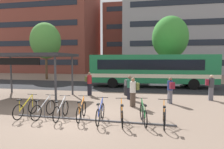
# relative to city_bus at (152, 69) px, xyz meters

# --- Properties ---
(ground) EXTENTS (200.00, 200.00, 0.00)m
(ground) POSITION_rel_city_bus_xyz_m (-3.72, -10.59, -1.78)
(ground) COLOR #7A6656
(bus_lane_asphalt) EXTENTS (80.00, 7.20, 0.01)m
(bus_lane_asphalt) POSITION_rel_city_bus_xyz_m (-3.72, -0.00, -1.77)
(bus_lane_asphalt) COLOR #232326
(bus_lane_asphalt) RESTS_ON ground
(city_bus) EXTENTS (12.11, 3.02, 3.20)m
(city_bus) POSITION_rel_city_bus_xyz_m (0.00, 0.00, 0.00)
(city_bus) COLOR #196B3D
(city_bus) RESTS_ON ground
(bike_rack) EXTENTS (7.27, 0.26, 0.70)m
(bike_rack) POSITION_rel_city_bus_xyz_m (-3.01, -10.95, -1.68)
(bike_rack) COLOR #47474C
(bike_rack) RESTS_ON ground
(parked_bicycle_yellow_0) EXTENTS (0.52, 1.72, 0.99)m
(parked_bicycle_yellow_0) POSITION_rel_city_bus_xyz_m (-6.22, -10.93, -1.39)
(parked_bicycle_yellow_0) COLOR black
(parked_bicycle_yellow_0) RESTS_ON ground
(parked_bicycle_silver_1) EXTENTS (0.52, 1.72, 0.99)m
(parked_bicycle_silver_1) POSITION_rel_city_bus_xyz_m (-5.31, -10.91, -1.39)
(parked_bicycle_silver_1) COLOR black
(parked_bicycle_silver_1) RESTS_ON ground
(parked_bicycle_silver_2) EXTENTS (0.52, 1.72, 0.99)m
(parked_bicycle_silver_2) POSITION_rel_city_bus_xyz_m (-4.42, -10.95, -1.39)
(parked_bicycle_silver_2) COLOR black
(parked_bicycle_silver_2) RESTS_ON ground
(parked_bicycle_orange_3) EXTENTS (0.52, 1.72, 0.99)m
(parked_bicycle_orange_3) POSITION_rel_city_bus_xyz_m (-3.49, -10.84, -1.39)
(parked_bicycle_orange_3) COLOR black
(parked_bicycle_orange_3) RESTS_ON ground
(parked_bicycle_blue_4) EXTENTS (0.52, 1.72, 0.99)m
(parked_bicycle_blue_4) POSITION_rel_city_bus_xyz_m (-2.56, -11.05, -1.39)
(parked_bicycle_blue_4) COLOR black
(parked_bicycle_blue_4) RESTS_ON ground
(parked_bicycle_orange_5) EXTENTS (0.52, 1.71, 0.99)m
(parked_bicycle_orange_5) POSITION_rel_city_bus_xyz_m (-1.62, -11.07, -1.39)
(parked_bicycle_orange_5) COLOR black
(parked_bicycle_orange_5) RESTS_ON ground
(parked_bicycle_green_6) EXTENTS (0.52, 1.71, 0.99)m
(parked_bicycle_green_6) POSITION_rel_city_bus_xyz_m (-0.72, -10.90, -1.39)
(parked_bicycle_green_6) COLOR black
(parked_bicycle_green_6) RESTS_ON ground
(parked_bicycle_orange_7) EXTENTS (0.52, 1.72, 0.99)m
(parked_bicycle_orange_7) POSITION_rel_city_bus_xyz_m (0.11, -11.01, -1.39)
(parked_bicycle_orange_7) COLOR black
(parked_bicycle_orange_7) RESTS_ON ground
(transit_shelter) EXTENTS (6.25, 3.52, 3.15)m
(transit_shelter) POSITION_rel_city_bus_xyz_m (-8.93, -6.61, 1.18)
(transit_shelter) COLOR #38383D
(transit_shelter) RESTS_ON ground
(commuter_maroon_pack_0) EXTENTS (0.46, 0.59, 1.62)m
(commuter_maroon_pack_0) POSITION_rel_city_bus_xyz_m (0.88, -6.98, -0.84)
(commuter_maroon_pack_0) COLOR #565660
(commuter_maroon_pack_0) RESTS_ON ground
(commuter_olive_pack_1) EXTENTS (0.60, 0.51, 1.68)m
(commuter_olive_pack_1) POSITION_rel_city_bus_xyz_m (-1.32, -8.15, -0.81)
(commuter_olive_pack_1) COLOR #47382D
(commuter_olive_pack_1) RESTS_ON ground
(commuter_grey_pack_2) EXTENTS (0.60, 0.56, 1.62)m
(commuter_grey_pack_2) POSITION_rel_city_bus_xyz_m (-1.73, -6.22, -0.84)
(commuter_grey_pack_2) COLOR black
(commuter_grey_pack_2) RESTS_ON ground
(commuter_olive_pack_3) EXTENTS (0.60, 0.47, 1.76)m
(commuter_olive_pack_3) POSITION_rel_city_bus_xyz_m (-4.86, -5.28, -0.76)
(commuter_olive_pack_3) COLOR black
(commuter_olive_pack_3) RESTS_ON ground
(commuter_maroon_pack_4) EXTENTS (0.55, 0.38, 1.71)m
(commuter_maroon_pack_4) POSITION_rel_city_bus_xyz_m (3.64, -5.57, -0.79)
(commuter_maroon_pack_4) COLOR #565660
(commuter_maroon_pack_4) RESTS_ON ground
(trash_bin) EXTENTS (0.55, 0.55, 1.03)m
(trash_bin) POSITION_rel_city_bus_xyz_m (-1.99, -4.74, -1.26)
(trash_bin) COLOR #232328
(trash_bin) RESTS_ON ground
(street_tree_0) EXTENTS (4.15, 4.15, 7.87)m
(street_tree_0) POSITION_rel_city_bus_xyz_m (-14.37, 5.05, 3.60)
(street_tree_0) COLOR brown
(street_tree_0) RESTS_ON ground
(street_tree_1) EXTENTS (4.22, 4.22, 7.90)m
(street_tree_1) POSITION_rel_city_bus_xyz_m (2.22, 4.35, 3.60)
(street_tree_1) COLOR brown
(street_tree_1) RESTS_ON ground
(building_left_wing) EXTENTS (23.25, 12.68, 19.06)m
(building_left_wing) POSITION_rel_city_bus_xyz_m (-23.71, 21.35, 7.76)
(building_left_wing) COLOR brown
(building_left_wing) RESTS_ON ground
(building_right_wing) EXTENTS (25.11, 11.64, 25.81)m
(building_right_wing) POSITION_rel_city_bus_xyz_m (7.41, 23.05, 11.13)
(building_right_wing) COLOR gray
(building_right_wing) RESTS_ON ground
(building_centre_block) EXTENTS (16.14, 12.33, 16.00)m
(building_centre_block) POSITION_rel_city_bus_xyz_m (-2.49, 29.71, 6.23)
(building_centre_block) COLOR brown
(building_centre_block) RESTS_ON ground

